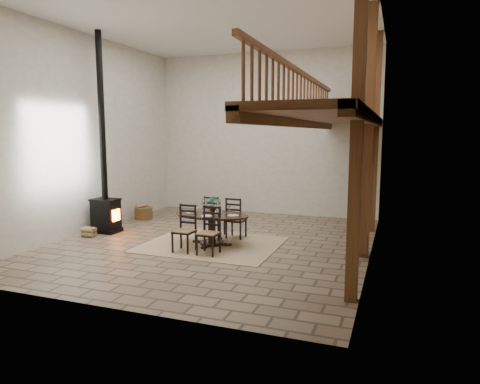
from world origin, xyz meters
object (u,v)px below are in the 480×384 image
(dining_table, at_px, (212,227))
(log_stack, at_px, (89,232))
(wood_stove, at_px, (105,189))
(log_basket, at_px, (144,213))

(dining_table, distance_m, log_stack, 3.19)
(dining_table, distance_m, wood_stove, 3.16)
(dining_table, height_order, log_basket, dining_table)
(log_basket, relative_size, log_stack, 1.56)
(wood_stove, xyz_separation_m, log_stack, (-0.09, -0.56, -1.01))
(dining_table, bearing_deg, wood_stove, 177.07)
(wood_stove, relative_size, log_basket, 9.47)
(log_basket, bearing_deg, wood_stove, -88.35)
(wood_stove, xyz_separation_m, log_basket, (-0.05, 1.80, -0.93))
(dining_table, bearing_deg, log_basket, 148.33)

